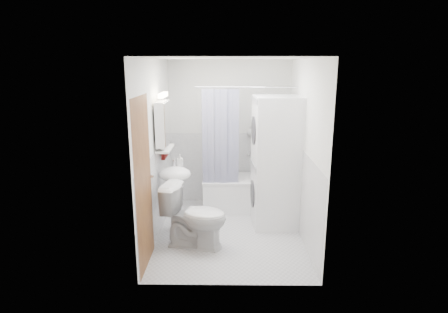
{
  "coord_description": "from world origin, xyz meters",
  "views": [
    {
      "loc": [
        -0.02,
        -4.9,
        2.33
      ],
      "look_at": [
        -0.08,
        0.15,
        1.08
      ],
      "focal_mm": 30.0,
      "sensor_mm": 36.0,
      "label": 1
    }
  ],
  "objects_px": {
    "bathtub": "(246,192)",
    "toilet": "(195,217)",
    "sink": "(176,184)",
    "washer_dryer": "(276,162)"
  },
  "relations": [
    {
      "from": "bathtub",
      "to": "washer_dryer",
      "type": "bearing_deg",
      "value": -55.28
    },
    {
      "from": "bathtub",
      "to": "toilet",
      "type": "distance_m",
      "value": 1.5
    },
    {
      "from": "toilet",
      "to": "bathtub",
      "type": "bearing_deg",
      "value": -16.08
    },
    {
      "from": "bathtub",
      "to": "washer_dryer",
      "type": "distance_m",
      "value": 0.97
    },
    {
      "from": "sink",
      "to": "washer_dryer",
      "type": "bearing_deg",
      "value": 11.18
    },
    {
      "from": "bathtub",
      "to": "toilet",
      "type": "relative_size",
      "value": 1.67
    },
    {
      "from": "bathtub",
      "to": "sink",
      "type": "bearing_deg",
      "value": -139.74
    },
    {
      "from": "washer_dryer",
      "to": "sink",
      "type": "bearing_deg",
      "value": -172.54
    },
    {
      "from": "bathtub",
      "to": "washer_dryer",
      "type": "relative_size",
      "value": 0.74
    },
    {
      "from": "toilet",
      "to": "washer_dryer",
      "type": "bearing_deg",
      "value": -44.43
    }
  ]
}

